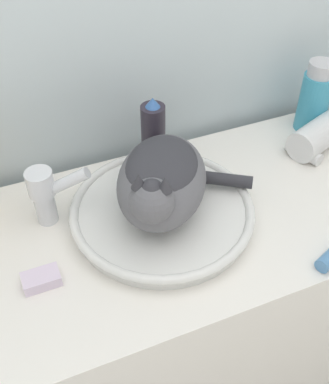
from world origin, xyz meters
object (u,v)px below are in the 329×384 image
object	(u,v)px
faucet	(46,192)
soap_bar	(41,279)
hair_dryer	(320,135)
mouthwash_bottle	(315,98)
hairspray_can_black	(153,137)
cat	(162,179)

from	to	relation	value
faucet	soap_bar	distance (m)	0.18
hair_dryer	soap_bar	size ratio (longest dim) A/B	2.92
faucet	soap_bar	xyz separation A→B (m)	(-0.06, -0.16, -0.07)
mouthwash_bottle	hairspray_can_black	bearing A→B (deg)	-180.00
faucet	mouthwash_bottle	size ratio (longest dim) A/B	0.76
hairspray_can_black	mouthwash_bottle	xyz separation A→B (m)	(0.44, 0.00, -0.00)
hairspray_can_black	mouthwash_bottle	size ratio (longest dim) A/B	1.03
cat	mouthwash_bottle	bearing A→B (deg)	141.75
cat	soap_bar	distance (m)	0.30
soap_bar	cat	bearing A→B (deg)	12.71
soap_bar	hairspray_can_black	bearing A→B (deg)	36.23
mouthwash_bottle	hair_dryer	xyz separation A→B (m)	(-0.03, -0.08, -0.05)
faucet	hairspray_can_black	world-z (taller)	hairspray_can_black
hair_dryer	cat	bearing A→B (deg)	170.78
hair_dryer	mouthwash_bottle	bearing A→B (deg)	48.55
cat	hairspray_can_black	bearing A→B (deg)	-163.86
cat	mouthwash_bottle	distance (m)	0.53
cat	hair_dryer	size ratio (longest dim) A/B	1.72
cat	hairspray_can_black	xyz separation A→B (m)	(0.05, 0.17, -0.03)
hairspray_can_black	faucet	bearing A→B (deg)	-163.90
faucet	cat	bearing A→B (deg)	-1.72
mouthwash_bottle	hair_dryer	bearing A→B (deg)	-110.94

